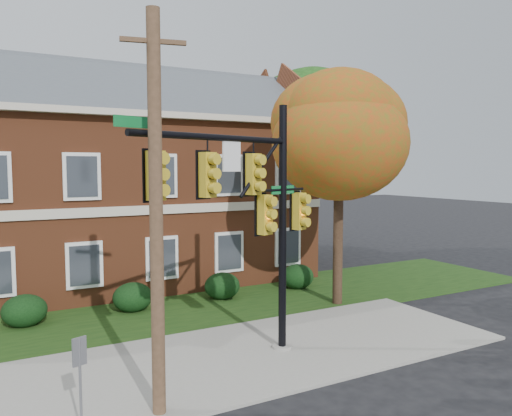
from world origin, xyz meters
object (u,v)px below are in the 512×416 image
hedge_center (133,297)px  hedge_right (222,286)px  hedge_far_right (298,277)px  tree_right_rear (303,114)px  apartment_building (99,171)px  sign_post (80,370)px  tree_far_rear (94,104)px  tree_near_right (347,125)px  utility_pole (156,216)px  hedge_left (24,311)px  traffic_signal (252,203)px

hedge_center → hedge_right: same height
hedge_far_right → tree_right_rear: bearing=54.8°
apartment_building → sign_post: apartment_building is taller
hedge_far_right → tree_far_rear: (-5.66, 13.09, 8.32)m
apartment_building → hedge_far_right: bearing=-36.9°
hedge_center → sign_post: 8.38m
hedge_far_right → sign_post: (-10.04, -7.77, 0.80)m
tree_near_right → tree_right_rear: 9.94m
tree_right_rear → tree_far_rear: (-9.97, 6.98, 0.72)m
hedge_center → sign_post: (-3.04, -7.77, 0.80)m
hedge_center → tree_far_rear: size_ratio=0.12×
hedge_center → tree_far_rear: 15.57m
hedge_far_right → utility_pole: size_ratio=0.17×
apartment_building → tree_far_rear: 8.84m
hedge_right → tree_near_right: 7.72m
hedge_left → tree_right_rear: size_ratio=0.13×
hedge_far_right → tree_right_rear: 10.66m
hedge_right → hedge_far_right: bearing=0.0°
sign_post → apartment_building: bearing=57.0°
tree_near_right → tree_far_rear: size_ratio=0.74×
hedge_right → tree_far_rear: tree_far_rear is taller
apartment_building → tree_right_rear: bearing=4.3°
hedge_far_right → tree_near_right: tree_near_right is taller
hedge_center → hedge_right: 3.50m
hedge_far_right → utility_pole: bearing=-137.8°
hedge_center → tree_far_rear: (1.34, 13.09, 8.32)m
tree_right_rear → utility_pole: tree_right_rear is taller
hedge_far_right → traffic_signal: bearing=-131.7°
apartment_building → utility_pole: (-1.49, -12.95, -0.82)m
hedge_right → apartment_building: bearing=123.7°
apartment_building → tree_far_rear: bearing=80.3°
tree_near_right → tree_far_rear: (-5.88, 15.93, 2.17)m
hedge_left → tree_near_right: bearing=-14.8°
hedge_right → sign_post: sign_post is taller
hedge_right → tree_near_right: tree_near_right is taller
tree_near_right → sign_post: size_ratio=4.40×
utility_pole → traffic_signal: bearing=39.4°
tree_far_rear → tree_near_right: bearing=-69.7°
hedge_left → tree_right_rear: 17.74m
traffic_signal → tree_near_right: bearing=11.9°
apartment_building → hedge_right: size_ratio=13.43×
hedge_far_right → tree_near_right: 6.77m
tree_near_right → sign_post: tree_near_right is taller
apartment_building → tree_right_rear: tree_right_rear is taller
hedge_far_right → traffic_signal: 9.05m
tree_near_right → hedge_far_right: bearing=94.5°
hedge_far_right → tree_far_rear: size_ratio=0.12×
tree_right_rear → sign_post: (-14.35, -13.88, -6.80)m
apartment_building → sign_post: bearing=-103.1°
hedge_right → traffic_signal: traffic_signal is taller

